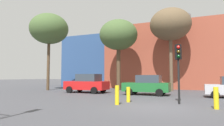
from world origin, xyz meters
TOP-DOWN VIEW (x-y plane):
  - ground_plane at (0.00, 0.00)m, footprint 200.00×200.00m
  - building_backdrop at (-0.53, 20.71)m, footprint 35.84×10.87m
  - parked_car_0 at (-8.21, 6.77)m, footprint 4.35×2.13m
  - parked_car_1 at (-2.09, 6.77)m, footprint 4.06×1.99m
  - traffic_light_island at (1.03, 1.72)m, footprint 0.40×0.39m
  - bare_tree_0 at (-14.59, 8.32)m, footprint 4.68×4.68m
  - bare_tree_1 at (-0.63, 12.66)m, footprint 4.68×4.68m
  - bare_tree_2 at (-6.71, 11.69)m, footprint 4.68×4.68m
  - bollard_yellow_0 at (2.88, 0.54)m, footprint 0.24×0.24m
  - bollard_yellow_1 at (-2.03, 1.40)m, footprint 0.24×0.24m
  - bollard_yellow_2 at (-2.25, 0.03)m, footprint 0.24×0.24m

SIDE VIEW (x-z plane):
  - ground_plane at x=0.00m, z-range 0.00..0.00m
  - bollard_yellow_1 at x=-2.03m, z-range 0.00..0.96m
  - bollard_yellow_0 at x=2.88m, z-range 0.00..1.10m
  - bollard_yellow_2 at x=-2.25m, z-range 0.00..1.11m
  - parked_car_1 at x=-2.09m, z-range 0.00..1.76m
  - parked_car_0 at x=-8.21m, z-range -0.01..1.88m
  - traffic_light_island at x=1.03m, z-range 0.84..4.39m
  - building_backdrop at x=-0.53m, z-range -1.09..9.85m
  - bare_tree_2 at x=-6.71m, z-range 2.39..11.03m
  - bare_tree_0 at x=-14.59m, z-range 2.79..12.19m
  - bare_tree_1 at x=-0.63m, z-range 2.85..12.40m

